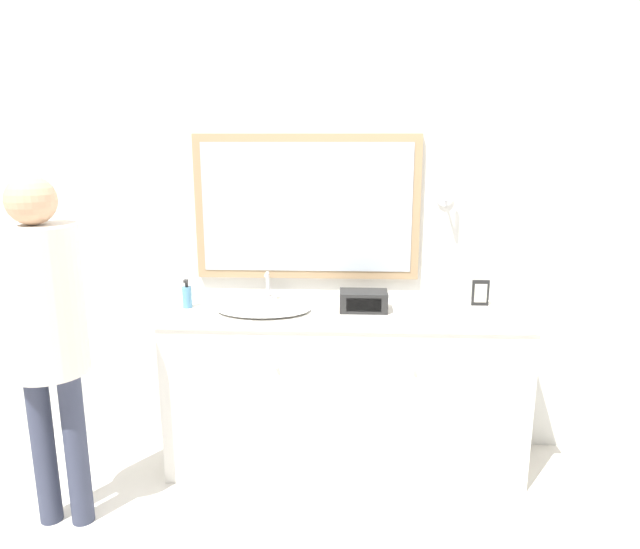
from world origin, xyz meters
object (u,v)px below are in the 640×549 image
soap_bottle (186,296)px  person (44,317)px  appliance_box (363,301)px  sink_basin (263,307)px  picture_frame (480,293)px

soap_bottle → person: size_ratio=0.10×
soap_bottle → appliance_box: soap_bottle is taller
sink_basin → picture_frame: sink_basin is taller
picture_frame → person: 2.21m
soap_bottle → picture_frame: size_ratio=1.10×
sink_basin → picture_frame: 1.20m
soap_bottle → appliance_box: bearing=-0.9°
person → soap_bottle: bearing=50.7°
picture_frame → appliance_box: bearing=-168.8°
appliance_box → person: person is taller
picture_frame → person: person is taller
soap_bottle → appliance_box: 0.96m
appliance_box → picture_frame: 0.66m
sink_basin → soap_bottle: size_ratio=3.20×
sink_basin → person: person is taller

